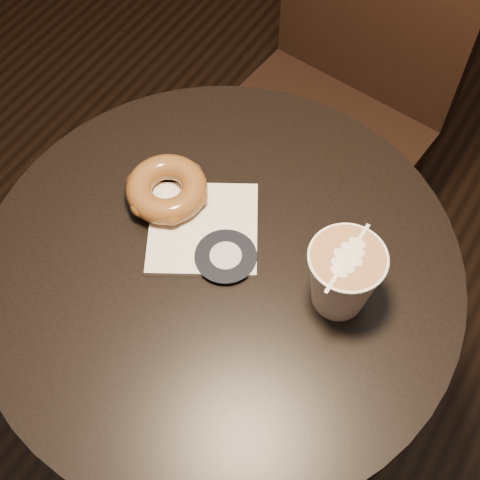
# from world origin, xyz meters

# --- Properties ---
(cafe_table) EXTENTS (0.70, 0.70, 0.75)m
(cafe_table) POSITION_xyz_m (0.00, 0.00, 0.55)
(cafe_table) COLOR black
(cafe_table) RESTS_ON ground
(chair) EXTENTS (0.46, 0.46, 1.07)m
(chair) POSITION_xyz_m (-0.08, 0.58, 0.60)
(chair) COLOR black
(chair) RESTS_ON ground
(pastry_bag) EXTENTS (0.22, 0.22, 0.01)m
(pastry_bag) POSITION_xyz_m (-0.05, 0.04, 0.75)
(pastry_bag) COLOR white
(pastry_bag) RESTS_ON cafe_table
(doughnut) EXTENTS (0.12, 0.12, 0.04)m
(doughnut) POSITION_xyz_m (-0.13, 0.05, 0.78)
(doughnut) COLOR brown
(doughnut) RESTS_ON pastry_bag
(latte_cup) EXTENTS (0.10, 0.10, 0.11)m
(latte_cup) POSITION_xyz_m (0.17, 0.04, 0.81)
(latte_cup) COLOR white
(latte_cup) RESTS_ON cafe_table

